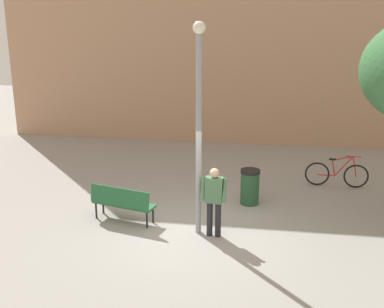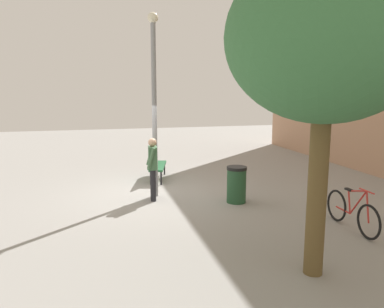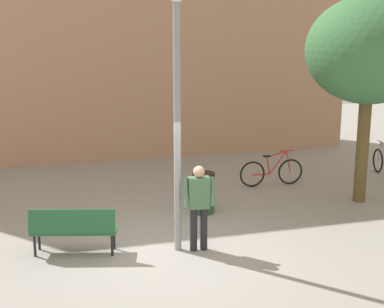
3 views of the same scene
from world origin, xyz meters
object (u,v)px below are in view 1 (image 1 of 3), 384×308
(park_bench, at_px, (122,201))
(trash_bin, at_px, (250,187))
(lamppost, at_px, (199,117))
(bicycle_red, at_px, (337,174))
(person_by_lamppost, at_px, (214,198))

(park_bench, xyz_separation_m, trash_bin, (3.05, 1.65, -0.06))
(lamppost, distance_m, trash_bin, 3.24)
(lamppost, height_order, trash_bin, lamppost)
(lamppost, bearing_deg, bicycle_red, 45.34)
(park_bench, relative_size, trash_bin, 1.75)
(lamppost, distance_m, person_by_lamppost, 1.90)
(person_by_lamppost, height_order, bicycle_red, person_by_lamppost)
(bicycle_red, bearing_deg, park_bench, -149.03)
(bicycle_red, relative_size, trash_bin, 1.90)
(person_by_lamppost, bearing_deg, park_bench, 169.40)
(park_bench, height_order, bicycle_red, bicycle_red)
(bicycle_red, xyz_separation_m, trash_bin, (-2.45, -1.65, 0.10))
(lamppost, relative_size, park_bench, 2.93)
(lamppost, xyz_separation_m, bicycle_red, (3.56, 3.60, -2.44))
(person_by_lamppost, relative_size, bicycle_red, 0.92)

